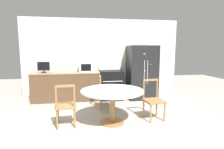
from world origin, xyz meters
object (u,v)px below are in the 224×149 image
at_px(microwave, 88,67).
at_px(candle_glass, 125,88).
at_px(dining_chair_far, 106,93).
at_px(countertop_tv, 44,67).
at_px(oven_range, 111,84).
at_px(refrigerator, 142,72).
at_px(dining_chair_right, 153,100).
at_px(dining_chair_left, 66,106).

xyz_separation_m(microwave, candle_glass, (0.75, -2.00, -0.28)).
distance_m(microwave, dining_chair_far, 1.25).
bearing_deg(microwave, countertop_tv, -179.96).
bearing_deg(countertop_tv, dining_chair_far, -28.59).
bearing_deg(dining_chair_far, candle_glass, 17.16).
relative_size(oven_range, countertop_tv, 3.06).
bearing_deg(candle_glass, microwave, 110.51).
bearing_deg(refrigerator, microwave, 177.24).
bearing_deg(refrigerator, oven_range, 176.66).
relative_size(dining_chair_far, candle_glass, 9.93).
height_order(dining_chair_right, dining_chair_left, same).
distance_m(oven_range, microwave, 0.95).
relative_size(countertop_tv, dining_chair_right, 0.39).
bearing_deg(countertop_tv, refrigerator, -1.55).
relative_size(microwave, countertop_tv, 1.48).
bearing_deg(microwave, dining_chair_far, -64.34).
bearing_deg(dining_chair_left, countertop_tv, 107.89).
bearing_deg(dining_chair_right, microwave, -59.20).
bearing_deg(dining_chair_left, oven_range, 52.47).
xyz_separation_m(dining_chair_left, candle_glass, (1.24, -0.03, 0.33)).
height_order(dining_chair_right, candle_glass, dining_chair_right).
bearing_deg(countertop_tv, dining_chair_left, -66.97).
xyz_separation_m(microwave, dining_chair_left, (-0.49, -1.97, -0.62)).
distance_m(oven_range, dining_chair_far, 0.99).
bearing_deg(oven_range, microwave, 178.04).
height_order(dining_chair_far, candle_glass, dining_chair_far).
bearing_deg(refrigerator, countertop_tv, 178.45).
relative_size(refrigerator, candle_glass, 18.95).
height_order(refrigerator, dining_chair_far, refrigerator).
distance_m(refrigerator, dining_chair_far, 1.62).
relative_size(oven_range, dining_chair_right, 1.20).
height_order(oven_range, countertop_tv, countertop_tv).
bearing_deg(countertop_tv, microwave, 0.04).
height_order(oven_range, microwave, microwave).
bearing_deg(refrigerator, dining_chair_far, -145.15).
relative_size(countertop_tv, candle_glass, 3.88).
distance_m(refrigerator, countertop_tv, 3.09).
relative_size(oven_range, microwave, 2.06).
xyz_separation_m(oven_range, microwave, (-0.75, 0.03, 0.58)).
distance_m(refrigerator, dining_chair_left, 2.96).
bearing_deg(dining_chair_far, refrigerator, 126.78).
bearing_deg(dining_chair_right, candle_glass, 3.91).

